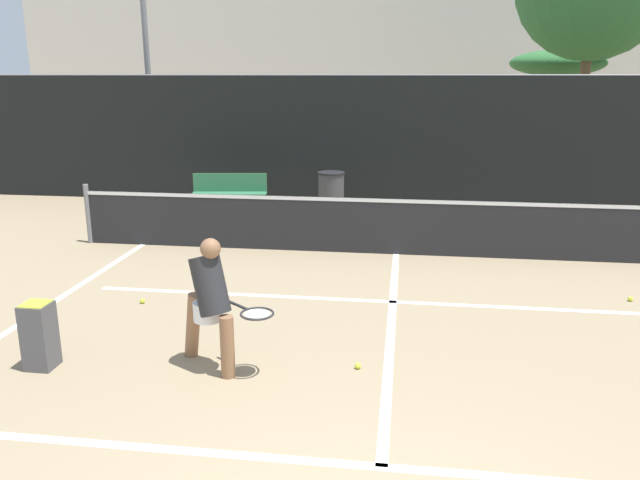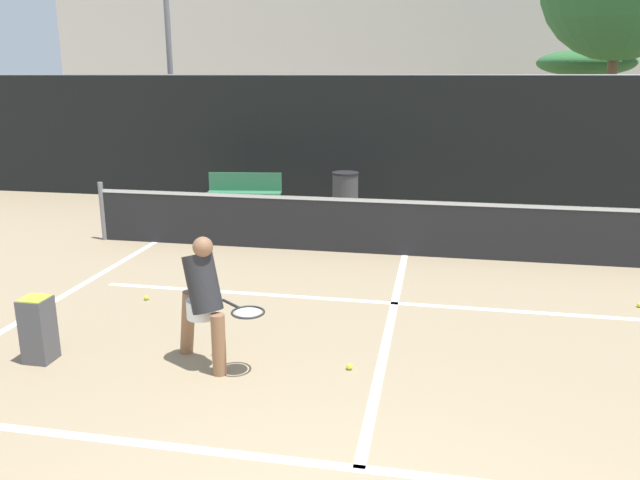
{
  "view_description": "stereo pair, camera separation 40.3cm",
  "coord_description": "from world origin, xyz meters",
  "px_view_note": "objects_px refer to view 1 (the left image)",
  "views": [
    {
      "loc": [
        0.1,
        -2.67,
        2.97
      ],
      "look_at": [
        -0.92,
        4.79,
        0.95
      ],
      "focal_mm": 35.0,
      "sensor_mm": 36.0,
      "label": 1
    },
    {
      "loc": [
        0.5,
        -2.6,
        2.97
      ],
      "look_at": [
        -0.92,
        4.79,
        0.95
      ],
      "focal_mm": 35.0,
      "sensor_mm": 36.0,
      "label": 2
    }
  ],
  "objects_px": {
    "trash_bin": "(331,194)",
    "player_practicing": "(211,299)",
    "ball_hopper": "(39,334)",
    "courtside_bench": "(230,192)",
    "parked_car": "(296,157)"
  },
  "relations": [
    {
      "from": "ball_hopper",
      "to": "trash_bin",
      "type": "xyz_separation_m",
      "value": [
        2.12,
        7.6,
        0.1
      ]
    },
    {
      "from": "player_practicing",
      "to": "parked_car",
      "type": "bearing_deg",
      "value": 134.27
    },
    {
      "from": "courtside_bench",
      "to": "ball_hopper",
      "type": "bearing_deg",
      "value": -97.41
    },
    {
      "from": "player_practicing",
      "to": "trash_bin",
      "type": "bearing_deg",
      "value": 125.64
    },
    {
      "from": "parked_car",
      "to": "trash_bin",
      "type": "bearing_deg",
      "value": -71.44
    },
    {
      "from": "courtside_bench",
      "to": "parked_car",
      "type": "height_order",
      "value": "parked_car"
    },
    {
      "from": "trash_bin",
      "to": "player_practicing",
      "type": "bearing_deg",
      "value": -92.71
    },
    {
      "from": "player_practicing",
      "to": "ball_hopper",
      "type": "bearing_deg",
      "value": -134.14
    },
    {
      "from": "parked_car",
      "to": "ball_hopper",
      "type": "bearing_deg",
      "value": -92.35
    },
    {
      "from": "player_practicing",
      "to": "ball_hopper",
      "type": "distance_m",
      "value": 1.83
    },
    {
      "from": "trash_bin",
      "to": "parked_car",
      "type": "height_order",
      "value": "parked_car"
    },
    {
      "from": "ball_hopper",
      "to": "courtside_bench",
      "type": "xyz_separation_m",
      "value": [
        -0.1,
        7.5,
        0.1
      ]
    },
    {
      "from": "ball_hopper",
      "to": "trash_bin",
      "type": "relative_size",
      "value": 0.76
    },
    {
      "from": "player_practicing",
      "to": "ball_hopper",
      "type": "height_order",
      "value": "player_practicing"
    },
    {
      "from": "player_practicing",
      "to": "parked_car",
      "type": "distance_m",
      "value": 12.23
    }
  ]
}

